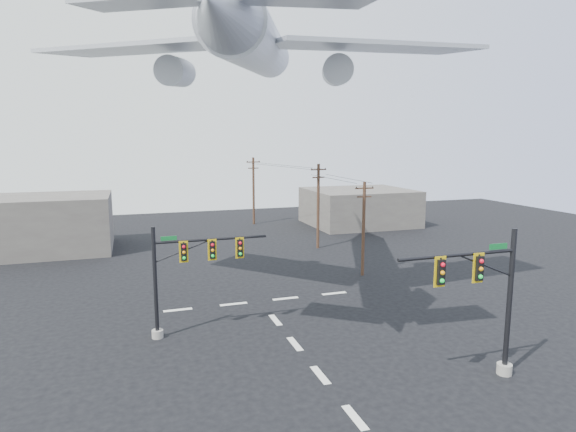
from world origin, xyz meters
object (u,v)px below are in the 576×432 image
object	(u,v)px
utility_pole_c	(254,189)
signal_mast_far	(185,273)
signal_mast_near	(488,301)
utility_pole_b	(318,205)
utility_pole_a	(364,227)
airliner	(256,46)

from	to	relation	value
utility_pole_c	signal_mast_far	bearing A→B (deg)	-110.86
signal_mast_near	utility_pole_b	xyz separation A→B (m)	(3.11, 30.29, 0.84)
utility_pole_a	utility_pole_c	size ratio (longest dim) A/B	0.87
utility_pole_a	airliner	size ratio (longest dim) A/B	0.26
utility_pole_b	signal_mast_far	bearing A→B (deg)	-137.70
utility_pole_b	utility_pole_c	xyz separation A→B (m)	(-2.95, 17.40, 0.09)
signal_mast_near	utility_pole_c	xyz separation A→B (m)	(0.17, 47.69, 0.93)
signal_mast_near	signal_mast_far	xyz separation A→B (m)	(-13.51, 10.27, -0.15)
utility_pole_a	utility_pole_c	xyz separation A→B (m)	(-2.68, 28.82, 0.63)
utility_pole_b	airliner	world-z (taller)	airliner
signal_mast_far	airliner	size ratio (longest dim) A/B	0.22
utility_pole_a	utility_pole_c	world-z (taller)	utility_pole_c
utility_pole_a	utility_pole_b	size ratio (longest dim) A/B	0.89
utility_pole_b	utility_pole_c	world-z (taller)	utility_pole_c
signal_mast_near	utility_pole_b	world-z (taller)	utility_pole_b
signal_mast_near	signal_mast_far	bearing A→B (deg)	142.77
utility_pole_b	utility_pole_c	distance (m)	17.65
signal_mast_near	signal_mast_far	size ratio (longest dim) A/B	1.06
signal_mast_far	signal_mast_near	bearing A→B (deg)	-37.23
signal_mast_near	signal_mast_far	world-z (taller)	signal_mast_near
signal_mast_far	utility_pole_c	distance (m)	39.86
utility_pole_c	airliner	size ratio (longest dim) A/B	0.30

